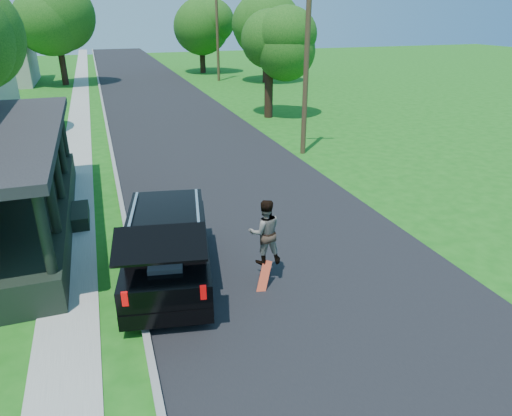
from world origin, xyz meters
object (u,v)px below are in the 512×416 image
object	(u,v)px
skateboarder	(265,232)
tree_right_near	(268,40)
black_suv	(168,247)
utility_pole_near	(306,63)

from	to	relation	value
skateboarder	tree_right_near	bearing A→B (deg)	-104.46
black_suv	tree_right_near	bearing A→B (deg)	72.80
skateboarder	black_suv	bearing A→B (deg)	-15.68
skateboarder	tree_right_near	size ratio (longest dim) A/B	0.24
skateboarder	utility_pole_near	distance (m)	11.59
utility_pole_near	skateboarder	bearing A→B (deg)	-103.28
tree_right_near	utility_pole_near	size ratio (longest dim) A/B	0.86
black_suv	utility_pole_near	distance (m)	12.23
skateboarder	utility_pole_near	xyz separation A→B (m)	(5.50, 9.83, 2.75)
utility_pole_near	tree_right_near	bearing A→B (deg)	97.46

